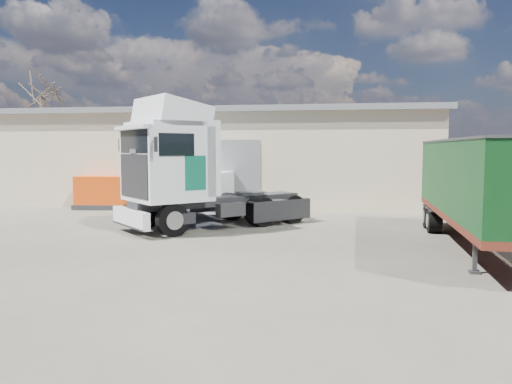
# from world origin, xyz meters

# --- Properties ---
(ground) EXTENTS (120.00, 120.00, 0.00)m
(ground) POSITION_xyz_m (0.00, 0.00, 0.00)
(ground) COLOR #2A2822
(ground) RESTS_ON ground
(warehouse) EXTENTS (30.60, 12.60, 5.42)m
(warehouse) POSITION_xyz_m (-6.00, 16.00, 2.66)
(warehouse) COLOR beige
(warehouse) RESTS_ON ground
(bare_tree) EXTENTS (4.00, 4.00, 9.60)m
(bare_tree) POSITION_xyz_m (-18.00, 20.00, 7.92)
(bare_tree) COLOR #382B21
(bare_tree) RESTS_ON ground
(tractor_unit) EXTENTS (7.28, 7.24, 5.07)m
(tractor_unit) POSITION_xyz_m (-1.86, 4.14, 2.13)
(tractor_unit) COLOR black
(tractor_unit) RESTS_ON ground
(box_trailer) EXTENTS (2.62, 10.46, 3.45)m
(box_trailer) POSITION_xyz_m (8.21, 1.76, 2.10)
(box_trailer) COLOR #2D2D30
(box_trailer) RESTS_ON ground
(panel_van) EXTENTS (2.18, 5.00, 2.02)m
(panel_van) POSITION_xyz_m (-2.32, 9.05, 1.04)
(panel_van) COLOR black
(panel_van) RESTS_ON ground
(orange_skip) EXTENTS (2.92, 1.99, 1.73)m
(orange_skip) POSITION_xyz_m (-8.28, 9.80, 0.75)
(orange_skip) COLOR #2D2D30
(orange_skip) RESTS_ON ground
(gravel_heap) EXTENTS (5.34, 4.59, 0.95)m
(gravel_heap) POSITION_xyz_m (-3.46, 6.11, 0.44)
(gravel_heap) COLOR black
(gravel_heap) RESTS_ON ground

